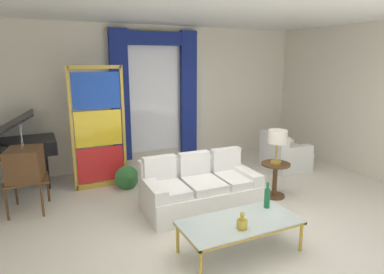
{
  "coord_description": "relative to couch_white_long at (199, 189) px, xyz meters",
  "views": [
    {
      "loc": [
        -2.34,
        -3.95,
        2.3
      ],
      "look_at": [
        -0.04,
        0.9,
        1.05
      ],
      "focal_mm": 31.38,
      "sensor_mm": 36.0,
      "label": 1
    }
  ],
  "objects": [
    {
      "name": "ground_plane",
      "position": [
        0.12,
        -0.49,
        -0.3
      ],
      "size": [
        16.0,
        16.0,
        0.0
      ],
      "primitive_type": "plane",
      "color": "silver"
    },
    {
      "name": "wall_rear",
      "position": [
        0.12,
        2.57,
        1.2
      ],
      "size": [
        8.0,
        0.12,
        3.0
      ],
      "primitive_type": "cube",
      "color": "silver",
      "rests_on": "ground"
    },
    {
      "name": "wall_right",
      "position": [
        3.78,
        0.11,
        1.2
      ],
      "size": [
        0.12,
        7.0,
        3.0
      ],
      "primitive_type": "cube",
      "color": "silver",
      "rests_on": "ground"
    },
    {
      "name": "ceiling_slab",
      "position": [
        0.12,
        0.31,
        2.72
      ],
      "size": [
        8.0,
        7.6,
        0.04
      ],
      "primitive_type": "cube",
      "color": "white"
    },
    {
      "name": "curtained_window",
      "position": [
        0.17,
        2.41,
        1.44
      ],
      "size": [
        2.0,
        0.17,
        2.7
      ],
      "color": "white",
      "rests_on": "ground"
    },
    {
      "name": "couch_white_long",
      "position": [
        0.0,
        0.0,
        0.0
      ],
      "size": [
        1.78,
        0.96,
        0.86
      ],
      "color": "white",
      "rests_on": "ground"
    },
    {
      "name": "coffee_table",
      "position": [
        -0.12,
        -1.36,
        0.07
      ],
      "size": [
        1.45,
        0.69,
        0.41
      ],
      "color": "silver",
      "rests_on": "ground"
    },
    {
      "name": "bottle_blue_decanter",
      "position": [
        -0.21,
        -1.52,
        0.17
      ],
      "size": [
        0.12,
        0.12,
        0.2
      ],
      "color": "gold",
      "rests_on": "coffee_table"
    },
    {
      "name": "bottle_crystal_tall",
      "position": [
        0.4,
        -1.19,
        0.25
      ],
      "size": [
        0.07,
        0.07,
        0.35
      ],
      "color": "#196B3D",
      "rests_on": "coffee_table"
    },
    {
      "name": "vintage_tv",
      "position": [
        -2.43,
        1.02,
        0.42
      ],
      "size": [
        0.62,
        0.68,
        1.35
      ],
      "color": "brown",
      "rests_on": "ground"
    },
    {
      "name": "armchair_white",
      "position": [
        2.47,
        0.91,
        -0.02
      ],
      "size": [
        0.88,
        0.88,
        0.8
      ],
      "color": "white",
      "rests_on": "ground"
    },
    {
      "name": "stained_glass_divider",
      "position": [
        -1.22,
        1.54,
        0.75
      ],
      "size": [
        0.95,
        0.05,
        2.2
      ],
      "color": "gold",
      "rests_on": "ground"
    },
    {
      "name": "peacock_figurine",
      "position": [
        -0.82,
        1.15,
        -0.08
      ],
      "size": [
        0.44,
        0.6,
        0.5
      ],
      "color": "beige",
      "rests_on": "ground"
    },
    {
      "name": "round_side_table",
      "position": [
        1.36,
        -0.19,
        0.05
      ],
      "size": [
        0.48,
        0.48,
        0.59
      ],
      "color": "brown",
      "rests_on": "ground"
    },
    {
      "name": "table_lamp_brass",
      "position": [
        1.36,
        -0.19,
        0.72
      ],
      "size": [
        0.32,
        0.32,
        0.57
      ],
      "color": "#B29338",
      "rests_on": "round_side_table"
    },
    {
      "name": "grand_piano",
      "position": [
        -2.68,
        2.2,
        0.5
      ],
      "size": [
        1.5,
        1.1,
        1.4
      ],
      "color": "black",
      "rests_on": "ground"
    }
  ]
}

